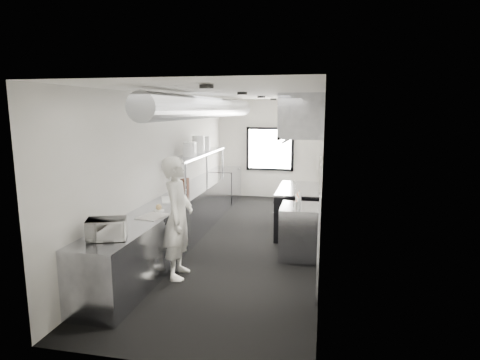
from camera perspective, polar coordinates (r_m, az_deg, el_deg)
The scene contains 35 objects.
floor at distance 7.97m, azimuth 0.31°, elevation -8.44°, with size 3.00×8.00×0.01m, color black.
ceiling at distance 7.57m, azimuth 0.33°, elevation 12.12°, with size 3.00×8.00×0.01m, color silver.
wall_back at distance 11.56m, azimuth 4.27°, elevation 4.42°, with size 3.00×0.02×2.80m, color beige.
wall_front at distance 3.89m, azimuth -11.55°, elevation -6.96°, with size 3.00×0.02×2.80m, color beige.
wall_left at distance 8.07m, azimuth -10.18°, elevation 1.86°, with size 0.02×8.00×2.80m, color beige.
wall_right at distance 7.49m, azimuth 11.64°, elevation 1.19°, with size 0.02×8.00×2.80m, color beige.
wall_cladding at distance 7.96m, azimuth 11.29°, elevation -4.53°, with size 0.03×5.50×1.10m, color #91959F.
hvac_duct at distance 8.11m, azimuth -4.03°, elevation 10.19°, with size 0.40×0.40×6.40m, color #999DA2.
service_window at distance 11.53m, azimuth 4.25°, elevation 4.40°, with size 1.36×0.05×1.25m.
exhaust_hood at distance 8.12m, azimuth 9.03°, elevation 8.96°, with size 0.81×2.20×0.88m.
prep_counter at distance 7.69m, azimuth -8.92°, elevation -5.75°, with size 0.70×6.00×0.90m, color #91959F.
pass_shelf at distance 8.89m, azimuth -5.95°, elevation 3.58°, with size 0.45×3.00×0.68m.
range at distance 8.38m, azimuth 8.27°, elevation -4.27°, with size 0.88×1.60×0.94m.
bottle_station at distance 7.03m, azimuth 8.46°, elevation -7.24°, with size 0.65×0.80×0.90m, color #91959F.
far_work_table at distance 11.13m, azimuth -2.22°, elevation -0.72°, with size 0.70×1.20×0.90m, color #91959F.
notice_sheet_a at distance 6.28m, azimuth 11.37°, elevation 1.37°, with size 0.02×0.28×0.38m, color white.
notice_sheet_b at distance 5.94m, azimuth 11.32°, elevation 0.40°, with size 0.02×0.28×0.38m, color white.
line_cook at distance 6.12m, azimuth -8.79°, elevation -5.29°, with size 0.67×0.44×1.84m, color silver.
microwave at distance 5.37m, azimuth -18.38°, elevation -6.62°, with size 0.44×0.34×0.27m, color silver.
deli_tub_a at distance 5.96m, azimuth -17.18°, elevation -5.78°, with size 0.13×0.13×0.09m, color #B6BDAE.
deli_tub_b at distance 5.77m, azimuth -17.74°, elevation -6.26°, with size 0.15×0.15×0.11m, color #B6BDAE.
newspaper at distance 6.32m, azimuth -12.28°, elevation -5.05°, with size 0.36×0.45×0.01m, color white.
small_plate at distance 6.66m, azimuth -11.43°, elevation -4.23°, with size 0.17×0.17×0.01m, color white.
pastry at distance 6.64m, azimuth -11.44°, elevation -3.77°, with size 0.10×0.10×0.10m, color #DAB172.
cutting_board at distance 7.39m, azimuth -9.44°, elevation -2.73°, with size 0.41×0.55×0.02m, color white.
knife_block at distance 8.34m, azimuth -7.82°, elevation -0.53°, with size 0.09×0.20×0.22m, color #562F1E.
plate_stack_a at distance 8.26m, azimuth -7.23°, elevation 4.35°, with size 0.25×0.25×0.30m, color white.
plate_stack_b at distance 8.53m, azimuth -6.84°, elevation 4.46°, with size 0.21×0.21×0.27m, color white.
plate_stack_c at distance 8.94m, azimuth -5.92°, elevation 5.07°, with size 0.27×0.27×0.38m, color white.
plate_stack_d at distance 9.39m, azimuth -4.92°, elevation 5.19°, with size 0.22×0.22×0.34m, color white.
squeeze_bottle_a at distance 6.56m, azimuth 7.99°, elevation -3.69°, with size 0.05×0.05×0.16m, color white.
squeeze_bottle_b at distance 6.72m, azimuth 8.27°, elevation -3.25°, with size 0.06×0.06×0.18m, color white.
squeeze_bottle_c at distance 6.91m, azimuth 8.11°, elevation -2.95°, with size 0.06×0.06×0.17m, color white.
squeeze_bottle_d at distance 7.02m, azimuth 8.10°, elevation -2.74°, with size 0.06×0.06×0.17m, color white.
squeeze_bottle_e at distance 7.19m, azimuth 8.41°, elevation -2.40°, with size 0.06×0.06×0.18m, color white.
Camera 1 is at (1.50, -7.41, 2.52)m, focal length 30.11 mm.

